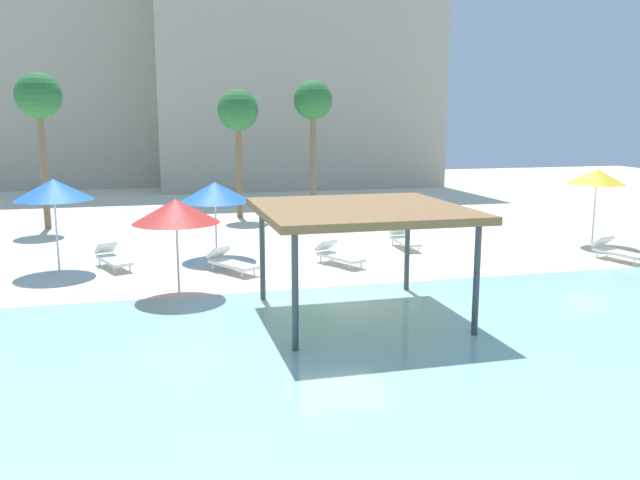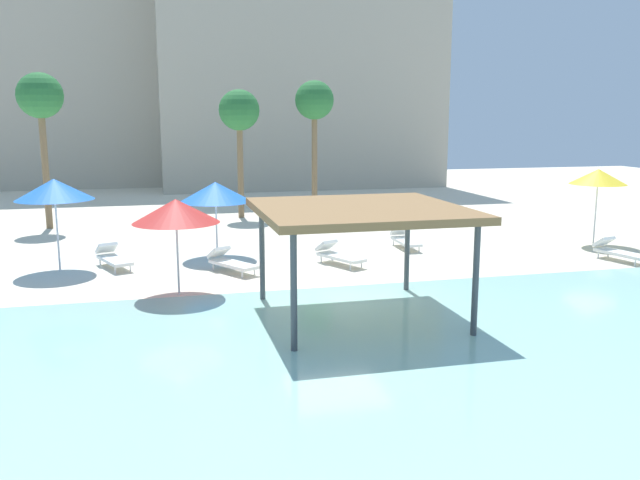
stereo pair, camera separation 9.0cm
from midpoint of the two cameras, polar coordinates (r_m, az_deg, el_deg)
name	(u,v)px [view 2 (the right image)]	position (r m, az deg, el deg)	size (l,w,h in m)	color
ground_plane	(337,303)	(17.17, 1.58, -5.47)	(80.00, 80.00, 0.00)	beige
lagoon_water	(413,380)	(12.46, 8.23, -11.81)	(44.00, 13.50, 0.04)	#99D1C6
shade_pavilion	(360,213)	(15.50, 3.60, 2.35)	(4.71, 4.71, 2.68)	#42474C
beach_umbrella_yellow_1	(598,177)	(26.66, 22.92, 5.04)	(2.06, 2.06, 2.84)	silver
beach_umbrella_blue_2	(54,189)	(21.84, -21.80, 4.07)	(2.34, 2.34, 2.88)	silver
beach_umbrella_red_3	(176,211)	(17.94, -12.16, 2.46)	(2.32, 2.32, 2.60)	silver
beach_umbrella_blue_4	(215,192)	(22.61, -8.87, 4.11)	(2.44, 2.44, 2.59)	silver
lounge_chair_0	(230,261)	(20.68, -7.63, -1.84)	(1.50, 1.93, 0.74)	white
lounge_chair_2	(113,257)	(22.10, -17.30, -1.43)	(1.26, 1.98, 0.74)	white
lounge_chair_3	(617,251)	(24.27, 24.32, -0.86)	(1.01, 1.98, 0.74)	white
lounge_chair_4	(338,254)	(21.54, 1.64, -1.25)	(1.35, 1.97, 0.74)	white
lounge_chair_5	(405,239)	(24.45, 7.39, 0.09)	(0.66, 1.92, 0.74)	white
palm_tree_0	(40,100)	(30.48, -22.86, 11.07)	(1.90, 1.90, 6.56)	brown
palm_tree_1	(314,103)	(33.04, -0.40, 11.67)	(1.90, 1.90, 6.49)	brown
palm_tree_2	(239,113)	(31.52, -6.89, 10.80)	(1.90, 1.90, 6.00)	brown
hotel_block_0	(74,42)	(52.59, -20.33, 15.70)	(21.58, 11.69, 20.04)	#B2A893
hotel_block_1	(296,45)	(47.75, -1.99, 16.45)	(18.89, 9.43, 19.29)	#B2A893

